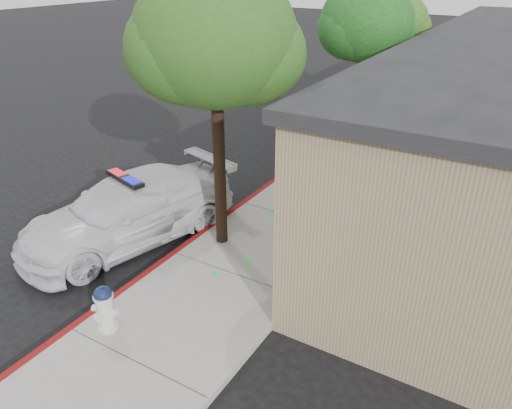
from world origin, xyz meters
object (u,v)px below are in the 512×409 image
object	(u,v)px
street_tree_mid	(366,26)
street_tree_near	(215,44)
fire_hydrant	(105,308)
police_car	(129,210)
street_tree_far	(396,24)

from	to	relation	value
street_tree_mid	street_tree_near	bearing A→B (deg)	-94.67
fire_hydrant	street_tree_mid	xyz separation A→B (m)	(0.64, 10.97, 3.71)
street_tree_near	fire_hydrant	bearing A→B (deg)	-90.62
police_car	fire_hydrant	size ratio (longest dim) A/B	6.28
street_tree_near	street_tree_mid	world-z (taller)	street_tree_near
police_car	street_tree_far	bearing A→B (deg)	96.86
fire_hydrant	street_tree_near	distance (m)	5.47
fire_hydrant	street_tree_mid	size ratio (longest dim) A/B	0.17
fire_hydrant	street_tree_far	xyz separation A→B (m)	(0.09, 16.21, 3.23)
street_tree_mid	street_tree_far	size ratio (longest dim) A/B	1.13
street_tree_near	police_car	bearing A→B (deg)	-157.86
street_tree_mid	street_tree_far	xyz separation A→B (m)	(-0.54, 5.24, -0.49)
fire_hydrant	street_tree_far	size ratio (longest dim) A/B	0.19
police_car	fire_hydrant	world-z (taller)	police_car
police_car	street_tree_near	size ratio (longest dim) A/B	0.96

